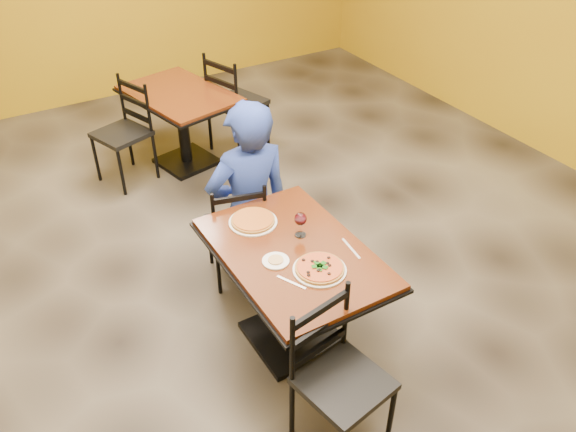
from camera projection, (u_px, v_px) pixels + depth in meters
floor at (258, 293)px, 4.28m from camera, size 7.00×8.00×0.01m
table_main at (293, 275)px, 3.61m from camera, size 0.83×1.23×0.75m
table_second at (181, 112)px, 5.50m from camera, size 0.98×1.26×0.75m
chair_main_near at (344, 384)px, 3.04m from camera, size 0.49×0.49×0.93m
chair_main_far at (236, 227)px, 4.21m from camera, size 0.48×0.48×0.86m
chair_second_left at (122, 134)px, 5.30m from camera, size 0.54×0.54×0.94m
chair_second_right at (238, 103)px, 5.77m from camera, size 0.58×0.58×1.02m
diner at (248, 187)px, 4.21m from camera, size 0.68×0.47×1.34m
plate_main at (320, 270)px, 3.34m from camera, size 0.31×0.31×0.01m
pizza_main at (320, 268)px, 3.33m from camera, size 0.28×0.28×0.02m
plate_far at (253, 222)px, 3.72m from camera, size 0.31×0.31×0.01m
pizza_far at (253, 220)px, 3.71m from camera, size 0.28×0.28×0.02m
side_plate at (276, 261)px, 3.41m from camera, size 0.16×0.16×0.01m
dip at (276, 260)px, 3.40m from camera, size 0.09×0.09×0.01m
wine_glass at (300, 223)px, 3.56m from camera, size 0.08×0.08×0.18m
fork at (291, 282)px, 3.26m from camera, size 0.10×0.18×0.00m
knife at (351, 248)px, 3.50m from camera, size 0.04×0.21×0.00m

